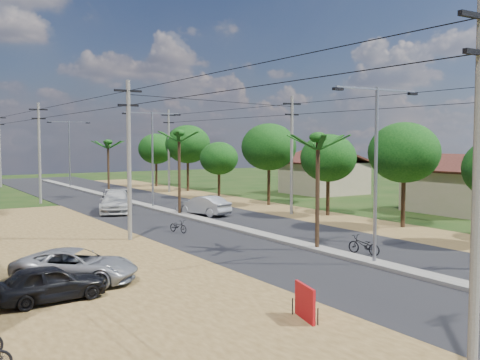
{
  "coord_description": "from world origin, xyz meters",
  "views": [
    {
      "loc": [
        -18.43,
        -17.96,
        5.62
      ],
      "look_at": [
        1.48,
        13.78,
        3.0
      ],
      "focal_mm": 42.0,
      "sensor_mm": 36.0,
      "label": 1
    }
  ],
  "objects_px": {
    "car_parked_dark": "(50,284)",
    "car_white_far": "(116,202)",
    "moto_rider_east": "(364,246)",
    "roadside_sign": "(305,303)",
    "car_silver_mid": "(204,206)",
    "car_parked_silver": "(76,267)"
  },
  "relations": [
    {
      "from": "car_parked_dark",
      "to": "car_white_far",
      "type": "bearing_deg",
      "value": -29.76
    },
    {
      "from": "moto_rider_east",
      "to": "roadside_sign",
      "type": "height_order",
      "value": "roadside_sign"
    },
    {
      "from": "car_silver_mid",
      "to": "moto_rider_east",
      "type": "distance_m",
      "value": 17.09
    },
    {
      "from": "car_parked_silver",
      "to": "roadside_sign",
      "type": "relative_size",
      "value": 3.57
    },
    {
      "from": "car_silver_mid",
      "to": "car_parked_dark",
      "type": "height_order",
      "value": "car_silver_mid"
    },
    {
      "from": "car_silver_mid",
      "to": "car_parked_silver",
      "type": "distance_m",
      "value": 20.48
    },
    {
      "from": "car_parked_silver",
      "to": "moto_rider_east",
      "type": "distance_m",
      "value": 13.7
    },
    {
      "from": "roadside_sign",
      "to": "car_white_far",
      "type": "bearing_deg",
      "value": 96.51
    },
    {
      "from": "car_white_far",
      "to": "roadside_sign",
      "type": "distance_m",
      "value": 28.85
    },
    {
      "from": "car_white_far",
      "to": "car_parked_silver",
      "type": "distance_m",
      "value": 22.05
    },
    {
      "from": "car_white_far",
      "to": "car_parked_dark",
      "type": "bearing_deg",
      "value": -92.78
    },
    {
      "from": "car_silver_mid",
      "to": "moto_rider_east",
      "type": "height_order",
      "value": "car_silver_mid"
    },
    {
      "from": "car_silver_mid",
      "to": "car_white_far",
      "type": "height_order",
      "value": "car_white_far"
    },
    {
      "from": "car_parked_dark",
      "to": "roadside_sign",
      "type": "relative_size",
      "value": 2.82
    },
    {
      "from": "car_parked_dark",
      "to": "roadside_sign",
      "type": "distance_m",
      "value": 8.86
    },
    {
      "from": "car_parked_silver",
      "to": "moto_rider_east",
      "type": "bearing_deg",
      "value": -60.48
    },
    {
      "from": "car_white_far",
      "to": "car_parked_silver",
      "type": "bearing_deg",
      "value": -91.55
    },
    {
      "from": "car_silver_mid",
      "to": "roadside_sign",
      "type": "distance_m",
      "value": 25.15
    },
    {
      "from": "car_silver_mid",
      "to": "car_white_far",
      "type": "xyz_separation_m",
      "value": [
        -4.99,
        5.1,
        0.1
      ]
    },
    {
      "from": "car_parked_silver",
      "to": "roadside_sign",
      "type": "height_order",
      "value": "car_parked_silver"
    },
    {
      "from": "car_parked_dark",
      "to": "moto_rider_east",
      "type": "relative_size",
      "value": 2.14
    },
    {
      "from": "car_silver_mid",
      "to": "roadside_sign",
      "type": "bearing_deg",
      "value": 51.16
    }
  ]
}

